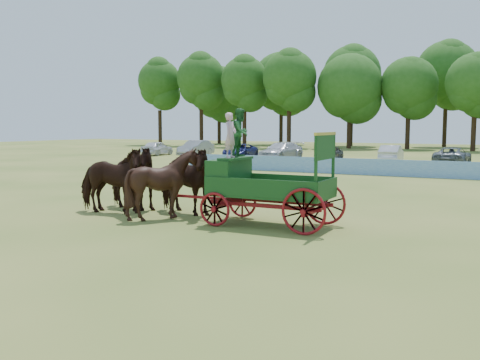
# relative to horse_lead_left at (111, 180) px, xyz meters

# --- Properties ---
(ground) EXTENTS (160.00, 160.00, 0.00)m
(ground) POSITION_rel_horse_lead_left_xyz_m (4.80, 1.25, -1.21)
(ground) COLOR #9D9247
(ground) RESTS_ON ground
(horse_lead_left) EXTENTS (3.04, 1.75, 2.42)m
(horse_lead_left) POSITION_rel_horse_lead_left_xyz_m (0.00, 0.00, 0.00)
(horse_lead_left) COLOR black
(horse_lead_left) RESTS_ON ground
(horse_lead_right) EXTENTS (3.07, 1.84, 2.42)m
(horse_lead_right) POSITION_rel_horse_lead_left_xyz_m (0.00, 1.10, 0.00)
(horse_lead_right) COLOR black
(horse_lead_right) RESTS_ON ground
(horse_wheel_left) EXTENTS (2.55, 2.36, 2.43)m
(horse_wheel_left) POSITION_rel_horse_lead_left_xyz_m (2.40, 0.00, 0.00)
(horse_wheel_left) COLOR black
(horse_wheel_left) RESTS_ON ground
(horse_wheel_right) EXTENTS (3.08, 1.89, 2.42)m
(horse_wheel_right) POSITION_rel_horse_lead_left_xyz_m (2.40, 1.10, 0.00)
(horse_wheel_right) COLOR black
(horse_wheel_right) RESTS_ON ground
(farm_dray) EXTENTS (6.00, 2.00, 3.76)m
(farm_dray) POSITION_rel_horse_lead_left_xyz_m (5.36, 0.59, 0.43)
(farm_dray) COLOR maroon
(farm_dray) RESTS_ON ground
(sponsor_banner) EXTENTS (26.00, 0.08, 1.05)m
(sponsor_banner) POSITION_rel_horse_lead_left_xyz_m (3.80, 19.25, -0.69)
(sponsor_banner) COLOR #2167B7
(sponsor_banner) RESTS_ON ground
(parked_cars) EXTENTS (47.07, 6.71, 1.65)m
(parked_cars) POSITION_rel_horse_lead_left_xyz_m (0.01, 31.17, -0.46)
(parked_cars) COLOR silver
(parked_cars) RESTS_ON ground
(treeline) EXTENTS (93.09, 23.26, 15.47)m
(treeline) POSITION_rel_horse_lead_left_xyz_m (0.74, 61.46, 8.48)
(treeline) COLOR #382314
(treeline) RESTS_ON ground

